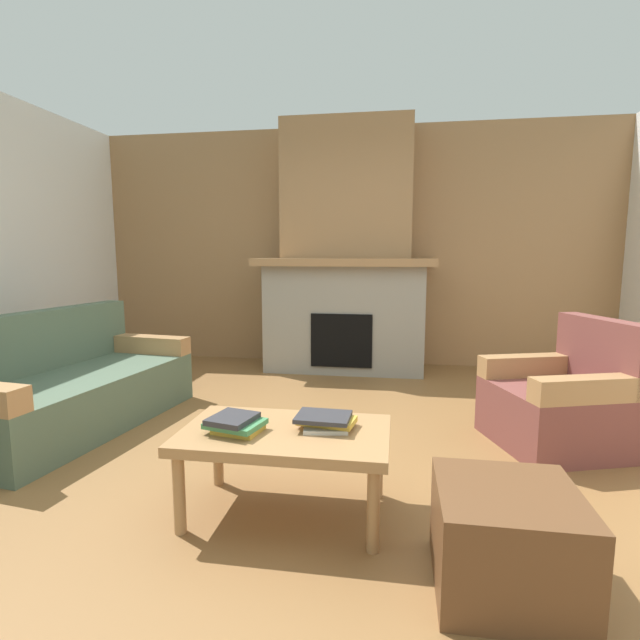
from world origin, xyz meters
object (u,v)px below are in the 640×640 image
at_px(ottoman, 506,540).
at_px(couch, 69,389).
at_px(armchair, 563,402).
at_px(fireplace, 346,264).
at_px(coffee_table, 285,441).

bearing_deg(ottoman, couch, 154.64).
distance_m(armchair, ottoman, 1.68).
bearing_deg(armchair, ottoman, -114.12).
distance_m(fireplace, ottoman, 3.76).
distance_m(couch, armchair, 3.49).
relative_size(couch, ottoman, 3.64).
bearing_deg(ottoman, coffee_table, 157.36).
distance_m(fireplace, armchair, 2.72).
height_order(fireplace, couch, fireplace).
xyz_separation_m(fireplace, coffee_table, (0.04, -3.10, -0.79)).
bearing_deg(coffee_table, armchair, 34.79).
height_order(armchair, ottoman, armchair).
distance_m(coffee_table, ottoman, 1.04).
relative_size(fireplace, ottoman, 5.19).
xyz_separation_m(fireplace, ottoman, (0.99, -3.49, -0.96)).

